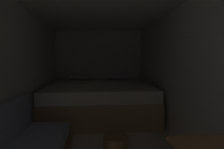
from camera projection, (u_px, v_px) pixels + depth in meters
ground_plane at (101, 149)px, 2.60m from camera, size 7.22×7.22×0.00m
wall_back at (99, 67)px, 5.13m from camera, size 2.47×0.05×2.08m
wall_left at (10, 77)px, 2.41m from camera, size 0.05×5.22×2.08m
wall_right at (185, 76)px, 2.61m from camera, size 0.05×5.22×2.08m
bed at (100, 99)px, 4.12m from camera, size 2.25×2.03×0.87m
wicker_basket at (116, 144)px, 2.49m from camera, size 0.34×0.34×0.23m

